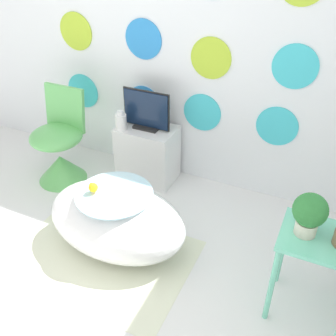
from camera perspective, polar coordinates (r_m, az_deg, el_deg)
wall_back_dotted at (r=3.11m, az=0.99°, el=20.09°), size 4.34×0.05×2.60m
rug at (r=2.84m, az=-9.60°, el=-12.49°), size 1.22×0.87×0.01m
bathtub at (r=2.73m, az=-7.45°, el=-7.48°), size 0.99×0.62×0.49m
rubber_duck at (r=2.58m, az=-10.84°, el=-2.75°), size 0.06×0.07×0.07m
chair at (r=3.50m, az=-15.44°, el=2.27°), size 0.44×0.44×0.81m
tv_cabinet at (r=3.41m, az=-2.97°, el=2.13°), size 0.49×0.33×0.50m
tv at (r=3.22m, az=-3.17°, el=8.15°), size 0.41×0.12×0.33m
vase at (r=3.25m, az=-6.85°, el=6.74°), size 0.09×0.09×0.16m
side_table at (r=2.32m, az=21.08°, el=-11.65°), size 0.44×0.36×0.59m
potted_plant_left at (r=2.15m, az=19.86°, el=-6.13°), size 0.18×0.18×0.25m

